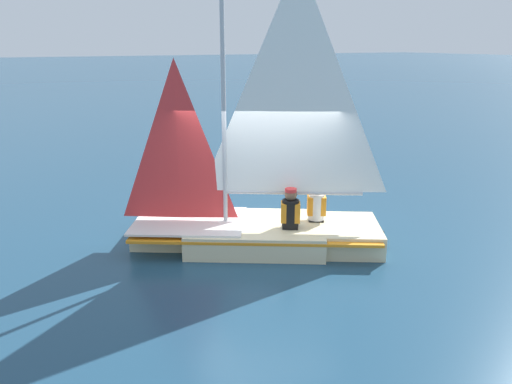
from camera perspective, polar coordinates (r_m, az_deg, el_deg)
The scene contains 4 objects.
ground_plane at distance 9.44m, azimuth 0.00°, elevation -5.98°, with size 260.00×260.00×0.00m, color navy.
sailboat_main at distance 9.20m, azimuth 0.37°, elevation -2.16°, with size 3.73×4.67×5.09m.
sailor_helm at distance 9.00m, azimuth 3.94°, elevation -2.88°, with size 0.41×0.43×1.16m.
sailor_crew at distance 9.41m, azimuth 6.90°, elevation -2.06°, with size 0.41×0.43×1.16m.
Camera 1 is at (7.66, -4.12, 3.66)m, focal length 35.00 mm.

